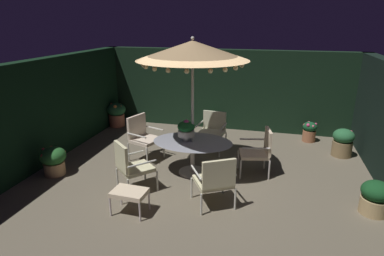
{
  "coord_description": "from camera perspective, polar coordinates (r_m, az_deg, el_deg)",
  "views": [
    {
      "loc": [
        1.37,
        -6.05,
        3.16
      ],
      "look_at": [
        -0.21,
        0.07,
        1.04
      ],
      "focal_mm": 30.19,
      "sensor_mm": 36.0,
      "label": 1
    }
  ],
  "objects": [
    {
      "name": "potted_plant_back_center",
      "position": [
        9.75,
        3.74,
        1.32
      ],
      "size": [
        0.37,
        0.37,
        0.56
      ],
      "color": "beige",
      "rests_on": "ground_plane"
    },
    {
      "name": "patio_chair_north",
      "position": [
        8.12,
        3.62,
        -0.11
      ],
      "size": [
        0.72,
        0.68,
        0.97
      ],
      "color": "silver",
      "rests_on": "ground_plane"
    },
    {
      "name": "potted_plant_front_corner",
      "position": [
        6.4,
        29.66,
        -10.55
      ],
      "size": [
        0.49,
        0.49,
        0.6
      ],
      "color": "tan",
      "rests_on": "ground_plane"
    },
    {
      "name": "potted_plant_back_right",
      "position": [
        9.34,
        20.04,
        -0.47
      ],
      "size": [
        0.37,
        0.37,
        0.54
      ],
      "color": "#A26442",
      "rests_on": "ground_plane"
    },
    {
      "name": "patio_umbrella",
      "position": [
        6.39,
        0.11,
        13.5
      ],
      "size": [
        2.22,
        2.22,
        2.87
      ],
      "color": "silver",
      "rests_on": "ground_plane"
    },
    {
      "name": "patio_dining_table",
      "position": [
        6.86,
        0.1,
        -3.42
      ],
      "size": [
        1.7,
        1.22,
        0.73
      ],
      "color": "beige",
      "rests_on": "ground_plane"
    },
    {
      "name": "potted_plant_left_far",
      "position": [
        7.49,
        -23.28,
        -5.18
      ],
      "size": [
        0.54,
        0.54,
        0.62
      ],
      "color": "tan",
      "rests_on": "ground_plane"
    },
    {
      "name": "hedge_backdrop_left",
      "position": [
        8.12,
        -24.54,
        2.73
      ],
      "size": [
        0.3,
        7.14,
        2.36
      ],
      "primitive_type": "cube",
      "color": "black",
      "rests_on": "ground_plane"
    },
    {
      "name": "potted_plant_back_left",
      "position": [
        10.28,
        -13.19,
        2.48
      ],
      "size": [
        0.57,
        0.57,
        0.73
      ],
      "color": "#AE6048",
      "rests_on": "ground_plane"
    },
    {
      "name": "centerpiece_planter",
      "position": [
        6.74,
        -1.02,
        -0.19
      ],
      "size": [
        0.37,
        0.37,
        0.46
      ],
      "color": "beige",
      "rests_on": "patio_dining_table"
    },
    {
      "name": "patio_chair_east",
      "position": [
        6.27,
        -10.78,
        -6.34
      ],
      "size": [
        0.84,
        0.84,
        1.01
      ],
      "color": "beige",
      "rests_on": "ground_plane"
    },
    {
      "name": "patio_chair_south",
      "position": [
        6.97,
        11.8,
        -3.71
      ],
      "size": [
        0.73,
        0.68,
        1.01
      ],
      "color": "beige",
      "rests_on": "ground_plane"
    },
    {
      "name": "hedge_backdrop_rear",
      "position": [
        9.77,
        6.18,
        6.75
      ],
      "size": [
        7.65,
        0.3,
        2.36
      ],
      "primitive_type": "cube",
      "color": "black",
      "rests_on": "ground_plane"
    },
    {
      "name": "ottoman_footrest",
      "position": [
        5.67,
        -11.0,
        -11.29
      ],
      "size": [
        0.6,
        0.42,
        0.43
      ],
      "color": "silver",
      "rests_on": "ground_plane"
    },
    {
      "name": "patio_chair_northeast",
      "position": [
        7.67,
        -8.78,
        -1.16
      ],
      "size": [
        0.77,
        0.8,
        1.05
      ],
      "color": "beige",
      "rests_on": "ground_plane"
    },
    {
      "name": "patio_chair_southeast",
      "position": [
        5.66,
        4.12,
        -8.97
      ],
      "size": [
        0.87,
        0.86,
        0.97
      ],
      "color": "beige",
      "rests_on": "ground_plane"
    },
    {
      "name": "ground_plane",
      "position": [
        6.96,
        1.58,
        -8.53
      ],
      "size": [
        7.65,
        7.14,
        0.02
      ],
      "primitive_type": "cube",
      "color": "#665D4B"
    },
    {
      "name": "potted_plant_right_near",
      "position": [
        8.63,
        25.09,
        -2.23
      ],
      "size": [
        0.49,
        0.49,
        0.68
      ],
      "color": "olive",
      "rests_on": "ground_plane"
    }
  ]
}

